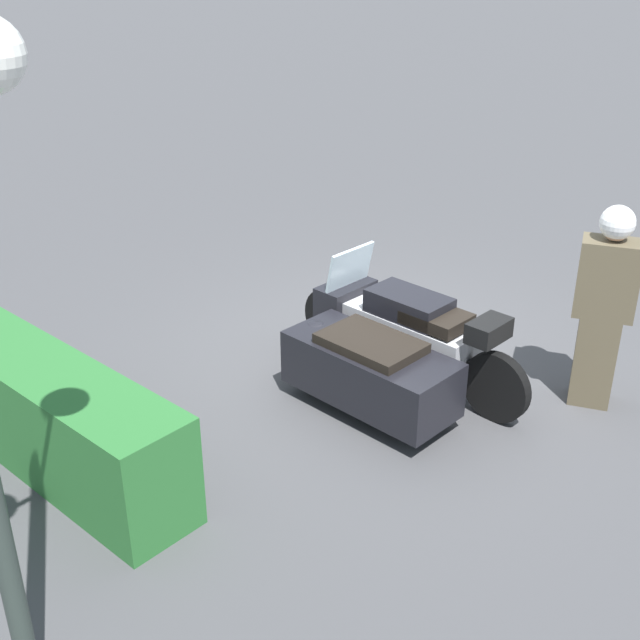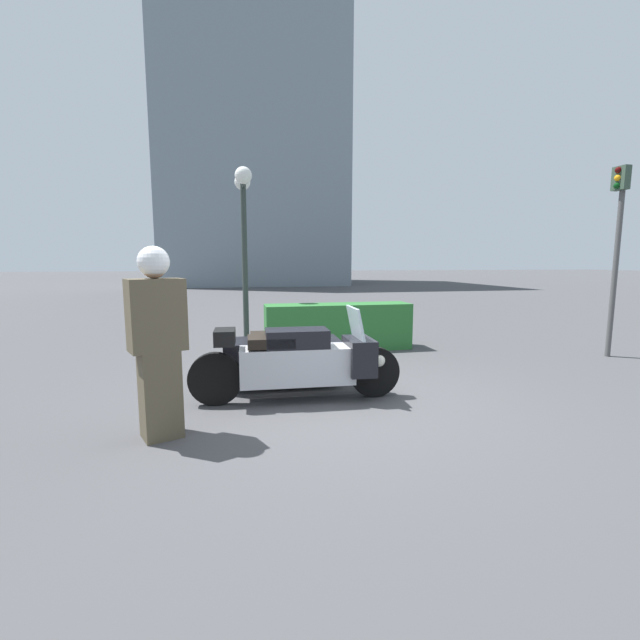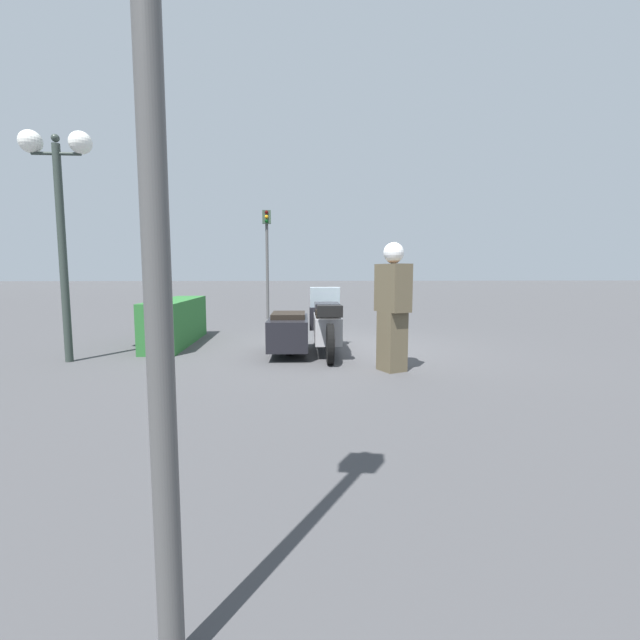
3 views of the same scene
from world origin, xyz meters
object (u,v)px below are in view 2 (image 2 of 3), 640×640
at_px(hedge_bush_curbside, 338,327).
at_px(twin_lamp_post, 244,210).
at_px(officer_rider, 158,339).
at_px(traffic_light_near, 617,233).
at_px(police_motorcycle, 296,357).

bearing_deg(hedge_bush_curbside, twin_lamp_post, 144.00).
xyz_separation_m(officer_rider, traffic_light_near, (7.34, 2.15, 1.22)).
bearing_deg(twin_lamp_post, traffic_light_near, -24.32).
bearing_deg(twin_lamp_post, police_motorcycle, -82.42).
xyz_separation_m(police_motorcycle, twin_lamp_post, (-0.51, 3.83, 2.30)).
bearing_deg(hedge_bush_curbside, traffic_light_near, -19.24).
distance_m(police_motorcycle, officer_rider, 1.99).
distance_m(police_motorcycle, traffic_light_near, 6.16).
xyz_separation_m(officer_rider, hedge_bush_curbside, (2.73, 3.77, -0.53)).
distance_m(police_motorcycle, hedge_bush_curbside, 2.85).
xyz_separation_m(officer_rider, twin_lamp_post, (1.00, 5.02, 1.79)).
bearing_deg(officer_rider, twin_lamp_post, -33.99).
height_order(hedge_bush_curbside, twin_lamp_post, twin_lamp_post).
xyz_separation_m(police_motorcycle, hedge_bush_curbside, (1.22, 2.58, -0.02)).
distance_m(twin_lamp_post, traffic_light_near, 6.99).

